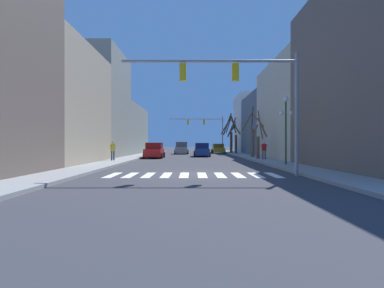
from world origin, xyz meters
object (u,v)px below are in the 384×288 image
(street_lamp_right_corner, at_px, (286,117))
(street_tree_right_near, at_px, (253,135))
(traffic_signal_far, at_px, (206,126))
(car_parked_right_mid, at_px, (155,151))
(traffic_signal_near, at_px, (243,85))
(pedestrian_on_right_sidewalk, at_px, (113,149))
(car_parked_left_mid, at_px, (202,150))
(street_tree_left_mid, at_px, (234,138))
(car_parked_left_far, at_px, (218,149))
(pedestrian_waiting_at_curb, at_px, (264,149))
(car_parked_right_near, at_px, (182,148))
(street_tree_left_far, at_px, (231,134))
(street_tree_right_far, at_px, (259,140))

(street_lamp_right_corner, height_order, street_tree_right_near, street_tree_right_near)
(traffic_signal_far, relative_size, car_parked_right_mid, 2.13)
(traffic_signal_near, relative_size, pedestrian_on_right_sidewalk, 5.16)
(traffic_signal_far, distance_m, car_parked_left_mid, 13.97)
(traffic_signal_far, height_order, street_tree_left_mid, traffic_signal_far)
(car_parked_left_mid, distance_m, pedestrian_on_right_sidewalk, 13.75)
(car_parked_left_far, distance_m, pedestrian_waiting_at_curb, 21.04)
(car_parked_right_mid, xyz_separation_m, pedestrian_on_right_sidewalk, (-2.66, -7.12, 0.36))
(car_parked_left_mid, bearing_deg, car_parked_right_mid, 127.58)
(pedestrian_waiting_at_curb, bearing_deg, car_parked_left_far, -109.20)
(car_parked_right_near, bearing_deg, traffic_signal_far, 140.92)
(pedestrian_waiting_at_curb, distance_m, street_tree_left_mid, 16.94)
(traffic_signal_near, xyz_separation_m, street_tree_right_near, (4.07, 17.65, -1.96))
(pedestrian_waiting_at_curb, bearing_deg, street_lamp_right_corner, 63.63)
(traffic_signal_near, xyz_separation_m, car_parked_right_mid, (-6.58, 17.98, -3.70))
(car_parked_left_far, relative_size, street_tree_left_far, 0.67)
(traffic_signal_far, relative_size, pedestrian_on_right_sidewalk, 5.38)
(car_parked_left_mid, bearing_deg, street_tree_left_far, -25.97)
(pedestrian_waiting_at_curb, bearing_deg, traffic_signal_far, -105.13)
(car_parked_right_mid, bearing_deg, street_tree_left_mid, -41.68)
(traffic_signal_far, relative_size, car_parked_right_near, 2.00)
(street_tree_left_far, bearing_deg, street_tree_left_mid, -84.54)
(pedestrian_on_right_sidewalk, bearing_deg, traffic_signal_far, -175.58)
(street_lamp_right_corner, relative_size, car_parked_right_near, 1.04)
(street_tree_left_mid, bearing_deg, traffic_signal_far, 123.86)
(pedestrian_waiting_at_curb, bearing_deg, pedestrian_on_right_sidewalk, -17.75)
(car_parked_left_far, bearing_deg, street_lamp_right_corner, -175.17)
(car_parked_right_mid, relative_size, street_tree_left_mid, 0.79)
(car_parked_left_far, bearing_deg, street_tree_right_near, -171.73)
(pedestrian_waiting_at_curb, xyz_separation_m, street_tree_right_near, (-0.07, 4.91, 1.39))
(street_tree_right_far, bearing_deg, car_parked_left_far, 96.07)
(car_parked_right_mid, bearing_deg, street_tree_right_far, -112.18)
(car_parked_right_mid, distance_m, street_tree_left_mid, 15.68)
(street_tree_right_near, bearing_deg, car_parked_left_mid, 140.40)
(car_parked_right_mid, height_order, street_tree_right_far, street_tree_right_far)
(traffic_signal_near, distance_m, car_parked_right_near, 31.11)
(street_lamp_right_corner, height_order, street_tree_left_mid, street_tree_left_mid)
(car_parked_right_near, bearing_deg, street_tree_left_mid, 82.65)
(street_lamp_right_corner, distance_m, pedestrian_on_right_sidewalk, 14.29)
(car_parked_left_far, distance_m, car_parked_left_mid, 11.96)
(car_parked_right_near, distance_m, street_tree_left_mid, 8.06)
(pedestrian_on_right_sidewalk, relative_size, street_tree_right_far, 0.37)
(car_parked_right_near, bearing_deg, street_tree_right_far, 25.03)
(street_tree_right_near, xyz_separation_m, street_tree_left_mid, (-0.27, 11.98, -0.08))
(street_tree_left_mid, bearing_deg, pedestrian_waiting_at_curb, -88.85)
(car_parked_right_mid, bearing_deg, street_tree_right_near, -91.78)
(car_parked_left_far, xyz_separation_m, pedestrian_waiting_at_curb, (2.40, -20.90, 0.40))
(street_tree_left_far, bearing_deg, pedestrian_on_right_sidewalk, -121.20)
(car_parked_right_mid, bearing_deg, car_parked_left_mid, -52.42)
(car_parked_left_far, distance_m, street_tree_left_mid, 4.82)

